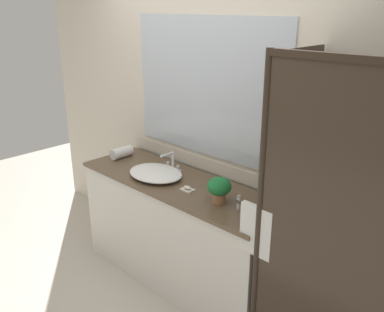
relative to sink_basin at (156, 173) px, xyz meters
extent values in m
plane|color=beige|center=(0.20, 0.06, -0.93)|extent=(8.00, 8.00, 0.00)
cube|color=beige|center=(0.20, 0.40, 0.37)|extent=(4.40, 0.05, 2.60)
cube|color=beige|center=(0.20, 0.37, 0.02)|extent=(1.80, 0.01, 0.11)
cube|color=silver|center=(0.20, 0.37, 0.66)|extent=(1.51, 0.01, 1.08)
cube|color=silver|center=(0.20, 0.07, -0.50)|extent=(1.80, 0.56, 0.87)
cube|color=brown|center=(0.20, 0.06, -0.05)|extent=(1.80, 0.58, 0.03)
cylinder|color=#2D2319|center=(1.15, -0.21, 0.07)|extent=(0.04, 0.04, 2.00)
cube|color=#2D2319|center=(1.65, -0.21, 1.05)|extent=(1.00, 0.04, 0.04)
cube|color=#382B21|center=(1.65, -0.21, 0.07)|extent=(0.96, 0.01, 1.96)
cube|color=#382B21|center=(1.15, 0.07, 0.07)|extent=(0.01, 0.57, 1.96)
cylinder|color=#2D2319|center=(1.13, -0.20, 0.15)|extent=(0.32, 0.02, 0.02)
cube|color=white|center=(1.13, -0.20, 0.01)|extent=(0.22, 0.04, 0.32)
ellipsoid|color=white|center=(0.00, 0.00, 0.00)|extent=(0.48, 0.37, 0.06)
cube|color=silver|center=(0.00, 0.19, -0.02)|extent=(0.17, 0.04, 0.02)
cylinder|color=silver|center=(0.00, 0.19, 0.06)|extent=(0.02, 0.02, 0.14)
cylinder|color=silver|center=(0.00, 0.13, 0.12)|extent=(0.02, 0.13, 0.02)
cylinder|color=silver|center=(-0.06, 0.19, 0.01)|extent=(0.02, 0.02, 0.04)
cylinder|color=silver|center=(0.06, 0.19, 0.01)|extent=(0.02, 0.02, 0.04)
cylinder|color=#B77A51|center=(0.67, 0.00, 0.00)|extent=(0.10, 0.10, 0.07)
ellipsoid|color=#1D7034|center=(0.67, 0.00, 0.09)|extent=(0.17, 0.17, 0.13)
cube|color=silver|center=(0.37, -0.02, -0.03)|extent=(0.10, 0.07, 0.01)
ellipsoid|color=beige|center=(0.37, -0.02, -0.01)|extent=(0.07, 0.04, 0.02)
cylinder|color=silver|center=(0.83, 0.01, 0.01)|extent=(0.03, 0.03, 0.08)
cylinder|color=#B7B2A8|center=(0.83, 0.01, 0.06)|extent=(0.02, 0.02, 0.02)
cylinder|color=silver|center=(0.94, 0.21, 0.01)|extent=(0.03, 0.03, 0.08)
cylinder|color=black|center=(0.94, 0.21, 0.06)|extent=(0.02, 0.02, 0.01)
cylinder|color=white|center=(-0.56, 0.09, 0.02)|extent=(0.10, 0.21, 0.10)
camera|label=1|loc=(2.35, -2.02, 1.26)|focal=38.81mm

